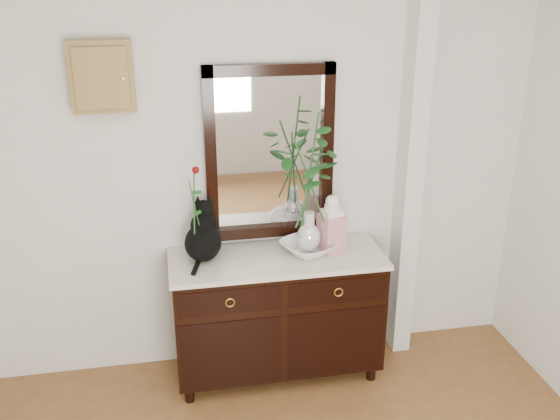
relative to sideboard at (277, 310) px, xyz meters
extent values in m
cube|color=silver|center=(-0.10, 0.25, 0.88)|extent=(3.60, 0.04, 2.70)
cube|color=silver|center=(0.90, 0.17, 0.88)|extent=(0.12, 0.20, 2.70)
cube|color=black|center=(0.00, 0.00, -0.01)|extent=(1.30, 0.50, 0.82)
cube|color=beige|center=(0.00, 0.00, 0.36)|extent=(1.33, 0.52, 0.03)
cube|color=black|center=(0.00, 0.24, 0.97)|extent=(0.80, 0.06, 1.10)
cube|color=white|center=(0.00, 0.25, 0.97)|extent=(0.66, 0.01, 0.96)
cube|color=brown|center=(-0.95, 0.21, 1.48)|extent=(0.35, 0.10, 0.40)
imported|color=white|center=(0.20, 0.01, 0.42)|extent=(0.43, 0.43, 0.08)
camera|label=1|loc=(-0.63, -3.41, 2.07)|focal=40.00mm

